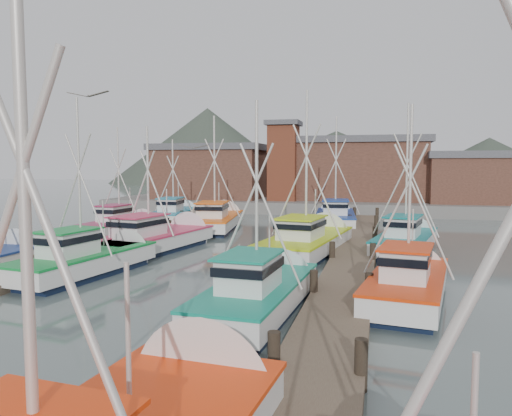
% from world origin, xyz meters
% --- Properties ---
extents(ground, '(260.00, 260.00, 0.00)m').
position_xyz_m(ground, '(0.00, 0.00, 0.00)').
color(ground, '#546564').
rests_on(ground, ground).
extents(dock_left, '(2.30, 46.00, 1.50)m').
position_xyz_m(dock_left, '(-7.00, 4.04, 0.21)').
color(dock_left, brown).
rests_on(dock_left, ground).
extents(dock_right, '(2.30, 46.00, 1.50)m').
position_xyz_m(dock_right, '(7.00, 4.04, 0.21)').
color(dock_right, brown).
rests_on(dock_right, ground).
extents(quay, '(44.00, 16.00, 1.20)m').
position_xyz_m(quay, '(0.00, 37.00, 0.60)').
color(quay, slate).
rests_on(quay, ground).
extents(shed_left, '(12.72, 8.48, 6.20)m').
position_xyz_m(shed_left, '(-11.00, 35.00, 4.34)').
color(shed_left, brown).
rests_on(shed_left, quay).
extents(shed_center, '(14.84, 9.54, 6.90)m').
position_xyz_m(shed_center, '(6.00, 37.00, 4.69)').
color(shed_center, brown).
rests_on(shed_center, quay).
extents(shed_right, '(8.48, 6.36, 5.20)m').
position_xyz_m(shed_right, '(17.00, 34.00, 3.84)').
color(shed_right, brown).
rests_on(shed_right, quay).
extents(lookout_tower, '(3.60, 3.60, 8.50)m').
position_xyz_m(lookout_tower, '(-2.00, 33.00, 5.55)').
color(lookout_tower, '#622C1C').
rests_on(lookout_tower, quay).
extents(distant_hills, '(175.00, 140.00, 42.00)m').
position_xyz_m(distant_hills, '(-12.76, 122.59, 0.00)').
color(distant_hills, '#3A4439').
rests_on(distant_hills, ground).
extents(boat_4, '(3.64, 8.60, 8.69)m').
position_xyz_m(boat_4, '(-4.64, 0.17, 0.68)').
color(boat_4, black).
rests_on(boat_4, ground).
extents(boat_5, '(3.14, 8.34, 7.80)m').
position_xyz_m(boat_5, '(4.43, -3.63, 0.68)').
color(boat_5, black).
rests_on(boat_5, ground).
extents(boat_7, '(3.57, 8.23, 7.82)m').
position_xyz_m(boat_7, '(9.43, -0.91, 0.68)').
color(boat_7, black).
rests_on(boat_7, ground).
extents(boat_8, '(4.62, 10.33, 8.17)m').
position_xyz_m(boat_8, '(-4.49, 6.80, 0.68)').
color(boat_8, black).
rests_on(boat_8, ground).
extents(boat_9, '(4.55, 10.47, 10.07)m').
position_xyz_m(boat_9, '(4.41, 8.17, 0.68)').
color(boat_9, black).
rests_on(boat_9, ground).
extents(boat_10, '(3.36, 7.94, 8.30)m').
position_xyz_m(boat_10, '(-9.80, 12.53, 0.68)').
color(boat_10, black).
rests_on(boat_10, ground).
extents(boat_11, '(4.21, 8.82, 9.22)m').
position_xyz_m(boat_11, '(9.85, 9.96, 0.68)').
color(boat_11, black).
rests_on(boat_11, ground).
extents(boat_12, '(4.63, 10.54, 9.74)m').
position_xyz_m(boat_12, '(-4.30, 17.24, 0.68)').
color(boat_12, black).
rests_on(boat_12, ground).
extents(boat_13, '(3.97, 10.01, 9.84)m').
position_xyz_m(boat_13, '(4.63, 21.75, 0.68)').
color(boat_13, black).
rests_on(boat_13, ground).
extents(boat_14, '(3.66, 8.86, 7.94)m').
position_xyz_m(boat_14, '(-9.28, 20.68, 0.68)').
color(boat_14, black).
rests_on(boat_14, ground).
extents(gull_near, '(1.54, 0.61, 0.24)m').
position_xyz_m(gull_near, '(-1.35, -4.88, 7.43)').
color(gull_near, gray).
rests_on(gull_near, ground).
extents(gull_far, '(1.54, 0.60, 0.24)m').
position_xyz_m(gull_far, '(-0.74, 3.29, 5.95)').
color(gull_far, gray).
rests_on(gull_far, ground).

